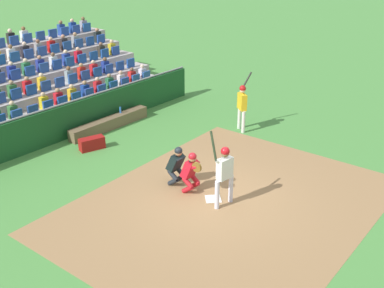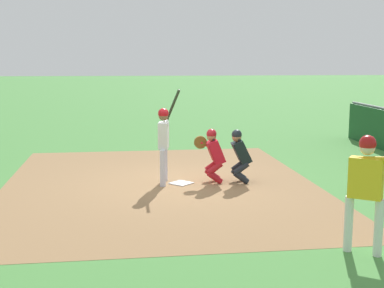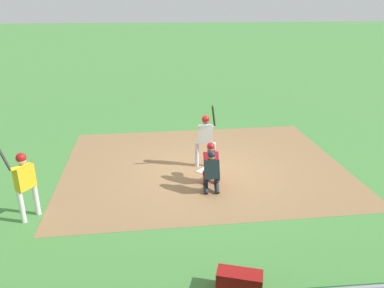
{
  "view_description": "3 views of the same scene",
  "coord_description": "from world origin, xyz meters",
  "px_view_note": "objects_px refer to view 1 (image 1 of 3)",
  "views": [
    {
      "loc": [
        9.63,
        7.23,
        7.1
      ],
      "look_at": [
        -0.29,
        -1.03,
        1.34
      ],
      "focal_mm": 45.48,
      "sensor_mm": 36.0,
      "label": 1
    },
    {
      "loc": [
        -12.11,
        1.0,
        2.9
      ],
      "look_at": [
        0.09,
        -0.26,
        0.92
      ],
      "focal_mm": 49.75,
      "sensor_mm": 36.0,
      "label": 2
    },
    {
      "loc": [
        -1.46,
        -10.96,
        5.26
      ],
      "look_at": [
        -0.52,
        -1.0,
        1.37
      ],
      "focal_mm": 35.16,
      "sensor_mm": 36.0,
      "label": 3
    }
  ],
  "objects_px": {
    "dugout_bench": "(110,123)",
    "water_bottle_on_bench": "(120,110)",
    "home_plate_marker": "(213,199)",
    "batter_at_plate": "(224,170)",
    "equipment_duffel_bag": "(92,144)",
    "home_plate_umpire": "(177,164)",
    "catcher_crouching": "(191,170)",
    "on_deck_batter": "(242,103)"
  },
  "relations": [
    {
      "from": "home_plate_marker",
      "to": "on_deck_batter",
      "type": "xyz_separation_m",
      "value": [
        -4.79,
        -2.34,
        1.11
      ]
    },
    {
      "from": "water_bottle_on_bench",
      "to": "equipment_duffel_bag",
      "type": "bearing_deg",
      "value": 24.27
    },
    {
      "from": "home_plate_marker",
      "to": "equipment_duffel_bag",
      "type": "xyz_separation_m",
      "value": [
        -0.02,
        -5.35,
        0.2
      ]
    },
    {
      "from": "water_bottle_on_bench",
      "to": "on_deck_batter",
      "type": "height_order",
      "value": "on_deck_batter"
    },
    {
      "from": "catcher_crouching",
      "to": "on_deck_batter",
      "type": "xyz_separation_m",
      "value": [
        -4.87,
        -1.58,
        0.4
      ]
    },
    {
      "from": "water_bottle_on_bench",
      "to": "on_deck_batter",
      "type": "xyz_separation_m",
      "value": [
        -2.44,
        4.07,
        0.56
      ]
    },
    {
      "from": "batter_at_plate",
      "to": "equipment_duffel_bag",
      "type": "xyz_separation_m",
      "value": [
        -0.08,
        -5.75,
        -0.89
      ]
    },
    {
      "from": "catcher_crouching",
      "to": "on_deck_batter",
      "type": "height_order",
      "value": "on_deck_batter"
    },
    {
      "from": "home_plate_marker",
      "to": "equipment_duffel_bag",
      "type": "distance_m",
      "value": 5.36
    },
    {
      "from": "home_plate_marker",
      "to": "on_deck_batter",
      "type": "relative_size",
      "value": 0.2
    },
    {
      "from": "catcher_crouching",
      "to": "home_plate_umpire",
      "type": "bearing_deg",
      "value": -97.04
    },
    {
      "from": "water_bottle_on_bench",
      "to": "on_deck_batter",
      "type": "bearing_deg",
      "value": 121.01
    },
    {
      "from": "catcher_crouching",
      "to": "water_bottle_on_bench",
      "type": "relative_size",
      "value": 5.25
    },
    {
      "from": "home_plate_marker",
      "to": "catcher_crouching",
      "type": "distance_m",
      "value": 1.04
    },
    {
      "from": "home_plate_marker",
      "to": "dugout_bench",
      "type": "distance_m",
      "value": 6.55
    },
    {
      "from": "catcher_crouching",
      "to": "home_plate_umpire",
      "type": "height_order",
      "value": "catcher_crouching"
    },
    {
      "from": "home_plate_umpire",
      "to": "dugout_bench",
      "type": "bearing_deg",
      "value": -108.96
    },
    {
      "from": "catcher_crouching",
      "to": "home_plate_umpire",
      "type": "distance_m",
      "value": 0.63
    },
    {
      "from": "dugout_bench",
      "to": "water_bottle_on_bench",
      "type": "xyz_separation_m",
      "value": [
        -0.65,
        -0.07,
        0.34
      ]
    },
    {
      "from": "dugout_bench",
      "to": "water_bottle_on_bench",
      "type": "bearing_deg",
      "value": -173.39
    },
    {
      "from": "home_plate_marker",
      "to": "water_bottle_on_bench",
      "type": "xyz_separation_m",
      "value": [
        -2.35,
        -6.4,
        0.55
      ]
    },
    {
      "from": "on_deck_batter",
      "to": "home_plate_umpire",
      "type": "bearing_deg",
      "value": 11.27
    },
    {
      "from": "batter_at_plate",
      "to": "catcher_crouching",
      "type": "xyz_separation_m",
      "value": [
        0.02,
        -1.16,
        -0.39
      ]
    },
    {
      "from": "home_plate_umpire",
      "to": "equipment_duffel_bag",
      "type": "relative_size",
      "value": 1.47
    },
    {
      "from": "home_plate_umpire",
      "to": "equipment_duffel_bag",
      "type": "distance_m",
      "value": 4.0
    },
    {
      "from": "on_deck_batter",
      "to": "home_plate_marker",
      "type": "bearing_deg",
      "value": 26.0
    },
    {
      "from": "water_bottle_on_bench",
      "to": "home_plate_umpire",
      "type": "bearing_deg",
      "value": 64.95
    },
    {
      "from": "dugout_bench",
      "to": "on_deck_batter",
      "type": "bearing_deg",
      "value": 127.76
    },
    {
      "from": "dugout_bench",
      "to": "catcher_crouching",
      "type": "bearing_deg",
      "value": 72.31
    },
    {
      "from": "home_plate_marker",
      "to": "water_bottle_on_bench",
      "type": "relative_size",
      "value": 1.78
    },
    {
      "from": "home_plate_marker",
      "to": "water_bottle_on_bench",
      "type": "bearing_deg",
      "value": -110.14
    },
    {
      "from": "home_plate_umpire",
      "to": "dugout_bench",
      "type": "height_order",
      "value": "home_plate_umpire"
    },
    {
      "from": "water_bottle_on_bench",
      "to": "dugout_bench",
      "type": "bearing_deg",
      "value": 6.61
    },
    {
      "from": "home_plate_marker",
      "to": "home_plate_umpire",
      "type": "xyz_separation_m",
      "value": [
        -0.0,
        -1.38,
        0.68
      ]
    },
    {
      "from": "batter_at_plate",
      "to": "home_plate_umpire",
      "type": "distance_m",
      "value": 1.83
    },
    {
      "from": "home_plate_umpire",
      "to": "catcher_crouching",
      "type": "bearing_deg",
      "value": 82.96
    },
    {
      "from": "batter_at_plate",
      "to": "on_deck_batter",
      "type": "relative_size",
      "value": 1.01
    },
    {
      "from": "home_plate_marker",
      "to": "batter_at_plate",
      "type": "height_order",
      "value": "batter_at_plate"
    },
    {
      "from": "dugout_bench",
      "to": "on_deck_batter",
      "type": "relative_size",
      "value": 1.67
    },
    {
      "from": "on_deck_batter",
      "to": "dugout_bench",
      "type": "bearing_deg",
      "value": -52.24
    },
    {
      "from": "batter_at_plate",
      "to": "water_bottle_on_bench",
      "type": "relative_size",
      "value": 8.92
    },
    {
      "from": "equipment_duffel_bag",
      "to": "dugout_bench",
      "type": "bearing_deg",
      "value": -132.34
    }
  ]
}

